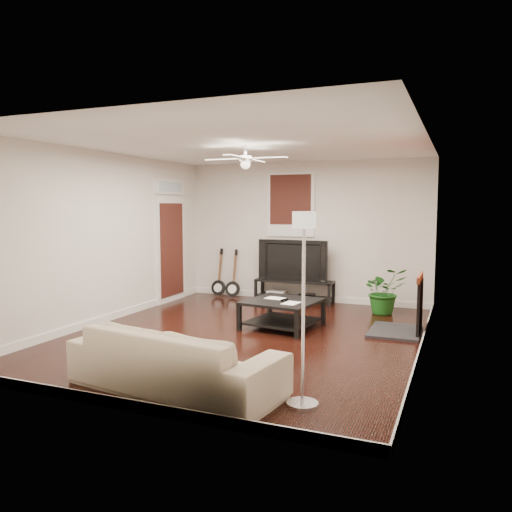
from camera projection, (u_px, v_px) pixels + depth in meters
The scene contains 14 objects.
room at pixel (246, 242), 7.36m from camera, with size 5.01×6.01×2.81m.
brick_accent at pixel (429, 242), 7.34m from camera, with size 0.02×2.20×2.80m, color #AC5737.
fireplace at pixel (406, 303), 7.54m from camera, with size 0.80×1.10×0.92m, color black.
window_back at pixel (290, 205), 10.15m from camera, with size 1.00×0.06×1.30m, color black.
door_left at pixel (171, 240), 10.05m from camera, with size 0.08×1.00×2.50m, color white.
tv_stand at pixel (294, 291), 10.09m from camera, with size 1.58×0.42×0.44m, color black.
tv at pixel (295, 260), 10.04m from camera, with size 1.41×0.19×0.81m, color black.
coffee_table at pixel (282, 314), 7.93m from camera, with size 1.05×1.05×0.44m, color black.
sofa at pixel (176, 358), 5.22m from camera, with size 2.30×0.90×0.67m, color tan.
floor_lamp at pixel (303, 310), 4.75m from camera, with size 0.31×0.31×1.88m, color silver, non-canonical shape.
potted_plant at pixel (384, 291), 8.93m from camera, with size 0.75×0.65×0.84m, color #1A5A19.
guitar_left at pixel (218, 272), 10.67m from camera, with size 0.32×0.22×1.02m, color black, non-canonical shape.
guitar_right at pixel (233, 273), 10.51m from camera, with size 0.32×0.22×1.02m, color black, non-canonical shape.
ceiling_fan at pixel (245, 159), 7.24m from camera, with size 1.24×1.24×0.32m, color white, non-canonical shape.
Camera 1 is at (2.93, -6.73, 1.92)m, focal length 35.20 mm.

